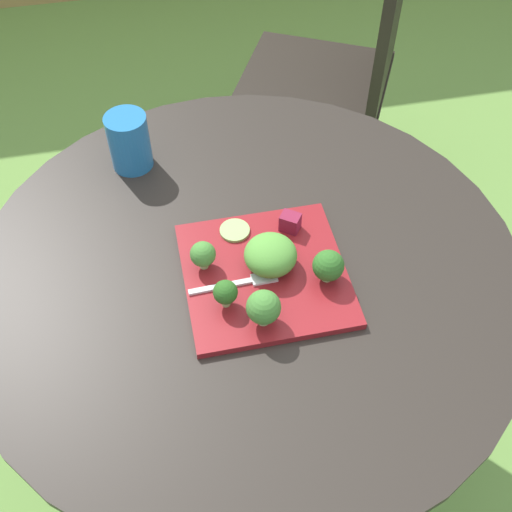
% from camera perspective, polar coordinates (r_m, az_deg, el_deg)
% --- Properties ---
extents(ground_plane, '(12.00, 12.00, 0.00)m').
position_cam_1_polar(ground_plane, '(1.75, -0.52, -15.75)').
color(ground_plane, '#669342').
extents(patio_table, '(0.99, 0.99, 0.73)m').
position_cam_1_polar(patio_table, '(1.32, -0.68, -7.08)').
color(patio_table, '#28231E').
rests_on(patio_table, ground_plane).
extents(patio_chair, '(0.59, 0.59, 0.90)m').
position_cam_1_polar(patio_chair, '(1.97, 8.10, 16.92)').
color(patio_chair, black).
rests_on(patio_chair, ground_plane).
extents(salad_plate, '(0.28, 0.28, 0.01)m').
position_cam_1_polar(salad_plate, '(1.10, 0.80, -1.66)').
color(salad_plate, maroon).
rests_on(salad_plate, patio_table).
extents(drinking_glass, '(0.08, 0.08, 0.12)m').
position_cam_1_polar(drinking_glass, '(1.30, -11.33, 9.87)').
color(drinking_glass, '#236BA8').
rests_on(drinking_glass, patio_table).
extents(fork, '(0.15, 0.03, 0.00)m').
position_cam_1_polar(fork, '(1.08, -1.28, -2.38)').
color(fork, silver).
rests_on(fork, salad_plate).
extents(lettuce_mound, '(0.09, 0.09, 0.06)m').
position_cam_1_polar(lettuce_mound, '(1.08, 1.32, 0.10)').
color(lettuce_mound, '#519338').
rests_on(lettuce_mound, salad_plate).
extents(broccoli_floret_0, '(0.04, 0.04, 0.06)m').
position_cam_1_polar(broccoli_floret_0, '(1.08, -4.78, -0.02)').
color(broccoli_floret_0, '#99B770').
rests_on(broccoli_floret_0, salad_plate).
extents(broccoli_floret_1, '(0.06, 0.06, 0.07)m').
position_cam_1_polar(broccoli_floret_1, '(1.00, 0.80, -4.65)').
color(broccoli_floret_1, '#99B770').
rests_on(broccoli_floret_1, salad_plate).
extents(broccoli_floret_2, '(0.05, 0.05, 0.06)m').
position_cam_1_polar(broccoli_floret_2, '(1.07, 6.54, -0.89)').
color(broccoli_floret_2, '#99B770').
rests_on(broccoli_floret_2, salad_plate).
extents(broccoli_floret_3, '(0.04, 0.04, 0.05)m').
position_cam_1_polar(broccoli_floret_3, '(1.03, -2.78, -3.32)').
color(broccoli_floret_3, '#99B770').
rests_on(broccoli_floret_3, salad_plate).
extents(cucumber_slice_0, '(0.06, 0.06, 0.01)m').
position_cam_1_polar(cucumber_slice_0, '(1.16, -1.93, 2.32)').
color(cucumber_slice_0, '#8EB766').
rests_on(cucumber_slice_0, salad_plate).
extents(beet_chunk_0, '(0.04, 0.04, 0.03)m').
position_cam_1_polar(beet_chunk_0, '(1.15, 3.10, 3.06)').
color(beet_chunk_0, maroon).
rests_on(beet_chunk_0, salad_plate).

